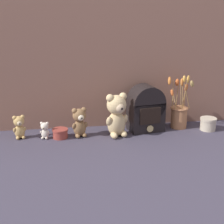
{
  "coord_description": "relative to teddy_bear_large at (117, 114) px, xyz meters",
  "views": [
    {
      "loc": [
        -0.27,
        -1.81,
        0.71
      ],
      "look_at": [
        0.0,
        0.02,
        0.13
      ],
      "focal_mm": 55.0,
      "sensor_mm": 36.0,
      "label": 1
    }
  ],
  "objects": [
    {
      "name": "decorative_tin_tall",
      "position": [
        0.55,
        0.02,
        -0.09
      ],
      "size": [
        0.1,
        0.1,
        0.07
      ],
      "color": "beige",
      "rests_on": "ground"
    },
    {
      "name": "teddy_bear_medium",
      "position": [
        -0.21,
        0.02,
        -0.04
      ],
      "size": [
        0.09,
        0.08,
        0.17
      ],
      "color": "olive",
      "rests_on": "ground"
    },
    {
      "name": "teddy_bear_tiny",
      "position": [
        -0.4,
        0.02,
        -0.08
      ],
      "size": [
        0.05,
        0.05,
        0.1
      ],
      "color": "beige",
      "rests_on": "ground"
    },
    {
      "name": "teddy_bear_small",
      "position": [
        -0.54,
        0.04,
        -0.06
      ],
      "size": [
        0.07,
        0.07,
        0.13
      ],
      "color": "tan",
      "rests_on": "ground"
    },
    {
      "name": "backdrop_wall",
      "position": [
        -0.02,
        0.19,
        0.25
      ],
      "size": [
        1.67,
        0.02,
        0.76
      ],
      "color": "#845B4C",
      "rests_on": "ground"
    },
    {
      "name": "decorative_tin_short",
      "position": [
        -0.32,
        0.02,
        -0.1
      ],
      "size": [
        0.09,
        0.09,
        0.05
      ],
      "color": "#993D33",
      "rests_on": "ground"
    },
    {
      "name": "teddy_bear_large",
      "position": [
        0.0,
        0.0,
        0.0
      ],
      "size": [
        0.14,
        0.13,
        0.25
      ],
      "color": "#DBBC84",
      "rests_on": "ground"
    },
    {
      "name": "ground_plane",
      "position": [
        -0.02,
        0.02,
        -0.13
      ],
      "size": [
        4.0,
        4.0,
        0.0
      ],
      "primitive_type": "plane",
      "color": "#3D3847"
    },
    {
      "name": "vintage_radio",
      "position": [
        0.18,
        0.07,
        0.0
      ],
      "size": [
        0.22,
        0.16,
        0.27
      ],
      "color": "black",
      "rests_on": "ground"
    },
    {
      "name": "flower_vase",
      "position": [
        0.39,
        0.08,
        -0.04
      ],
      "size": [
        0.14,
        0.14,
        0.33
      ],
      "color": "#AD7047",
      "rests_on": "ground"
    }
  ]
}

